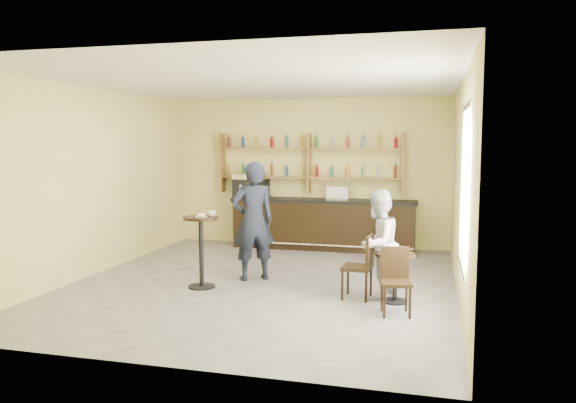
% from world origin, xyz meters
% --- Properties ---
extents(floor, '(7.00, 7.00, 0.00)m').
position_xyz_m(floor, '(0.00, 0.00, 0.00)').
color(floor, slate).
rests_on(floor, ground).
extents(ceiling, '(7.00, 7.00, 0.00)m').
position_xyz_m(ceiling, '(0.00, 0.00, 3.20)').
color(ceiling, white).
rests_on(ceiling, wall_back).
extents(wall_back, '(7.00, 0.00, 7.00)m').
position_xyz_m(wall_back, '(0.00, 3.50, 1.60)').
color(wall_back, '#E4D881').
rests_on(wall_back, floor).
extents(wall_front, '(7.00, 0.00, 7.00)m').
position_xyz_m(wall_front, '(0.00, -3.50, 1.60)').
color(wall_front, '#E4D881').
rests_on(wall_front, floor).
extents(wall_left, '(0.00, 7.00, 7.00)m').
position_xyz_m(wall_left, '(-3.00, 0.00, 1.60)').
color(wall_left, '#E4D881').
rests_on(wall_left, floor).
extents(wall_right, '(0.00, 7.00, 7.00)m').
position_xyz_m(wall_right, '(3.00, 0.00, 1.60)').
color(wall_right, '#E4D881').
rests_on(wall_right, floor).
extents(window_pane, '(0.00, 2.00, 2.00)m').
position_xyz_m(window_pane, '(2.99, -1.20, 1.70)').
color(window_pane, white).
rests_on(window_pane, wall_right).
extents(window_frame, '(0.04, 1.70, 2.10)m').
position_xyz_m(window_frame, '(2.99, -1.20, 1.70)').
color(window_frame, black).
rests_on(window_frame, wall_right).
extents(shelf_unit, '(4.00, 0.26, 1.40)m').
position_xyz_m(shelf_unit, '(0.00, 3.37, 1.81)').
color(shelf_unit, brown).
rests_on(shelf_unit, wall_back).
extents(liquor_bottles, '(3.68, 0.10, 1.00)m').
position_xyz_m(liquor_bottles, '(0.00, 3.37, 1.98)').
color(liquor_bottles, '#8C5919').
rests_on(liquor_bottles, shelf_unit).
extents(bar_counter, '(3.92, 0.76, 1.06)m').
position_xyz_m(bar_counter, '(0.36, 3.15, 0.53)').
color(bar_counter, black).
rests_on(bar_counter, floor).
extents(espresso_machine, '(0.73, 0.49, 0.51)m').
position_xyz_m(espresso_machine, '(-1.25, 3.15, 1.31)').
color(espresso_machine, black).
rests_on(espresso_machine, bar_counter).
extents(pastry_case, '(0.47, 0.38, 0.28)m').
position_xyz_m(pastry_case, '(0.68, 3.15, 1.20)').
color(pastry_case, silver).
rests_on(pastry_case, bar_counter).
extents(pedestal_table, '(0.71, 0.71, 1.12)m').
position_xyz_m(pedestal_table, '(-0.86, -0.50, 0.56)').
color(pedestal_table, black).
rests_on(pedestal_table, floor).
extents(napkin, '(0.23, 0.23, 0.00)m').
position_xyz_m(napkin, '(-0.86, -0.50, 1.12)').
color(napkin, white).
rests_on(napkin, pedestal_table).
extents(donut, '(0.13, 0.13, 0.04)m').
position_xyz_m(donut, '(-0.85, -0.51, 1.15)').
color(donut, gold).
rests_on(donut, napkin).
extents(cup_pedestal, '(0.12, 0.12, 0.09)m').
position_xyz_m(cup_pedestal, '(-0.72, -0.40, 1.16)').
color(cup_pedestal, white).
rests_on(cup_pedestal, pedestal_table).
extents(man_main, '(0.85, 0.78, 1.95)m').
position_xyz_m(man_main, '(-0.23, 0.19, 0.98)').
color(man_main, black).
rests_on(man_main, floor).
extents(cafe_table, '(0.73, 0.73, 0.71)m').
position_xyz_m(cafe_table, '(2.13, -0.56, 0.35)').
color(cafe_table, black).
rests_on(cafe_table, floor).
extents(cup_cafe, '(0.11, 0.11, 0.10)m').
position_xyz_m(cup_cafe, '(2.18, -0.56, 0.76)').
color(cup_cafe, white).
rests_on(cup_cafe, cafe_table).
extents(chair_west, '(0.44, 0.44, 0.94)m').
position_xyz_m(chair_west, '(1.58, -0.51, 0.47)').
color(chair_west, black).
rests_on(chair_west, floor).
extents(chair_south, '(0.45, 0.45, 0.88)m').
position_xyz_m(chair_south, '(2.18, -1.16, 0.44)').
color(chair_south, black).
rests_on(chair_south, floor).
extents(patron_second, '(0.85, 0.94, 1.59)m').
position_xyz_m(patron_second, '(1.86, -0.37, 0.79)').
color(patron_second, '#AFAFB4').
rests_on(patron_second, floor).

